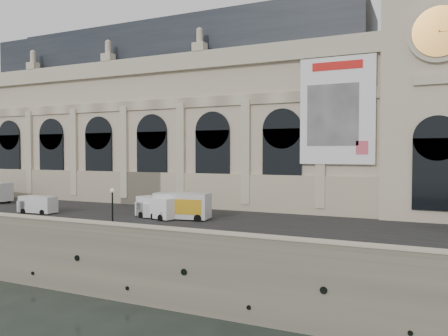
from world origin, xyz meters
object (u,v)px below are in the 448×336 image
Objects in this scene: van_c at (156,207)px; box_truck at (179,206)px; van_b at (36,205)px; lamp_right at (112,210)px.

box_truck is at bearing 9.80° from van_c.
lamp_right is (17.29, -6.10, 1.00)m from van_b.
van_c is 2.93m from box_truck.
van_c is at bearing -170.20° from box_truck.
box_truck is (19.40, 3.36, 0.42)m from van_b.
lamp_right is at bearing -102.58° from box_truck.
van_b is 0.83× the size of van_c.
van_c reaches higher than van_b.
lamp_right is at bearing -85.09° from van_c.
box_truck is 1.86× the size of lamp_right.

